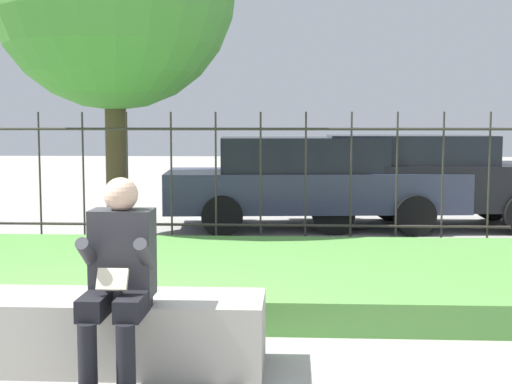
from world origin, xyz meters
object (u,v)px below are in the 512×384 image
stone_bench (23,334)px  car_parked_right (416,178)px  car_parked_center (309,180)px  person_seated_reader (118,273)px

stone_bench → car_parked_right: size_ratio=0.72×
car_parked_right → car_parked_center: size_ratio=0.97×
car_parked_right → car_parked_center: bearing=-174.1°
stone_bench → car_parked_center: 6.71m
stone_bench → car_parked_right: car_parked_right is taller
stone_bench → car_parked_right: bearing=60.8°
car_parked_center → stone_bench: bearing=-112.4°
person_seated_reader → car_parked_right: car_parked_right is taller
person_seated_reader → car_parked_center: car_parked_center is taller
person_seated_reader → car_parked_center: 6.83m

